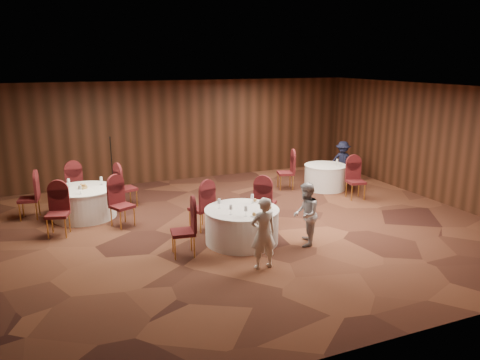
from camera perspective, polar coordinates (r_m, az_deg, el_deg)
name	(u,v)px	position (r m, az deg, el deg)	size (l,w,h in m)	color
ground	(235,228)	(11.00, -0.56, -5.90)	(12.00, 12.00, 0.00)	black
room_shell	(235,146)	(10.47, -0.59, 4.22)	(12.00, 12.00, 12.00)	silver
table_main	(242,225)	(10.09, 0.22, -5.53)	(1.60, 1.60, 0.74)	white
table_left	(84,203)	(12.28, -18.46, -2.63)	(1.56, 1.56, 0.74)	white
table_right	(325,177)	(14.44, 10.34, 0.40)	(1.27, 1.27, 0.74)	white
chairs_main	(219,213)	(10.47, -2.61, -4.08)	(3.03, 1.93, 1.00)	#3C0C17
chairs_left	(82,198)	(12.27, -18.66, -2.05)	(3.02, 3.07, 1.00)	#3C0C17
chairs_right	(319,177)	(13.86, 9.66, 0.37)	(1.96, 2.32, 1.00)	#3C0C17
tabletop_main	(250,205)	(9.90, 1.20, -3.09)	(1.08, 1.05, 0.22)	silver
tabletop_left	(83,185)	(12.15, -18.59, -0.62)	(0.85, 0.85, 0.22)	silver
tabletop_right	(337,161)	(14.24, 11.77, 2.30)	(0.08, 0.08, 0.22)	silver
mic_stand	(113,177)	(14.18, -15.26, 0.37)	(0.24, 0.24, 1.68)	black
woman_a	(263,233)	(8.77, 2.85, -6.49)	(0.51, 0.33, 1.39)	white
woman_b	(306,214)	(9.93, 8.01, -4.16)	(0.66, 0.51, 1.36)	#AEADB2
man_c	(343,161)	(15.49, 12.39, 2.28)	(0.83, 0.48, 1.29)	black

